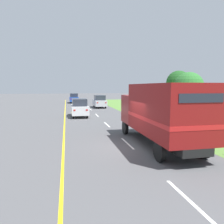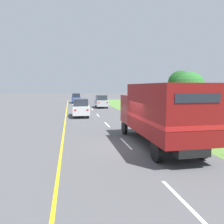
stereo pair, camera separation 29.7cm
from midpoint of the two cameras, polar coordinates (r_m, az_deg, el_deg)
name	(u,v)px [view 1 (the left image)]	position (r m, az deg, el deg)	size (l,w,h in m)	color
ground_plane	(131,147)	(12.43, 4.24, -8.99)	(200.00, 200.00, 0.00)	#515154
grass_shoulder	(200,112)	(30.84, 21.79, -0.07)	(20.00, 60.97, 0.01)	#568438
edge_line_yellow	(65,116)	(25.71, -12.55, -1.00)	(0.12, 60.97, 0.01)	yellow
centre_dash_nearest	(188,199)	(7.32, 17.99, -20.81)	(0.12, 2.60, 0.01)	white
centre_dash_near	(127,143)	(13.08, 3.37, -8.17)	(0.12, 2.60, 0.01)	white
centre_dash_mid_a	(107,125)	(19.39, -1.75, -3.29)	(0.12, 2.60, 0.01)	white
centre_dash_mid_b	(97,115)	(25.84, -4.32, -0.82)	(0.12, 2.60, 0.01)	white
centre_dash_far	(91,109)	(32.35, -5.85, 0.66)	(0.12, 2.60, 0.01)	white
centre_dash_farthest	(87,106)	(38.89, -6.87, 1.65)	(0.12, 2.60, 0.01)	white
horse_trailer_truck	(161,112)	(12.36, 12.07, 0.06)	(2.61, 7.83, 3.49)	black
lead_car_white	(79,108)	(24.75, -8.83, 1.13)	(1.80, 4.28, 2.02)	black
lead_car_silver_ahead	(100,101)	(35.10, -3.51, 2.79)	(1.80, 4.35, 2.00)	black
lead_car_blue_ahead	(74,98)	(46.01, -10.12, 3.59)	(1.80, 4.14, 1.98)	black
highway_sign	(196,109)	(17.93, 20.72, 0.67)	(2.01, 0.09, 2.73)	#9E9EA3
roadside_tree_near	(189,87)	(22.90, 19.02, 6.12)	(2.93, 2.93, 4.78)	brown
roadside_tree_mid	(178,83)	(33.09, 16.71, 7.29)	(3.48, 3.48, 5.65)	brown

